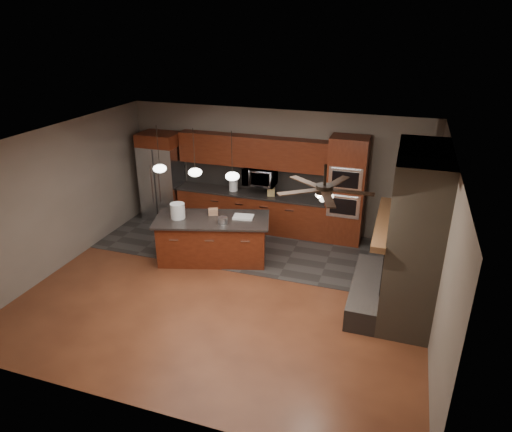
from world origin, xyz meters
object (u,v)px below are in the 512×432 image
at_px(cardboard_box, 213,212).
at_px(counter_bucket, 233,186).
at_px(oven_tower, 346,191).
at_px(white_bucket, 178,211).
at_px(refrigerator, 162,177).
at_px(kitchen_island, 213,239).
at_px(microwave, 260,176).
at_px(paint_tray, 243,217).
at_px(counter_box, 271,192).
at_px(paint_can, 223,220).

xyz_separation_m(cardboard_box, counter_bucket, (-0.14, 1.52, 0.03)).
distance_m(oven_tower, white_bucket, 3.62).
xyz_separation_m(refrigerator, kitchen_island, (2.03, -1.65, -0.61)).
relative_size(kitchen_island, white_bucket, 7.99).
distance_m(microwave, paint_tray, 1.59).
bearing_deg(cardboard_box, counter_box, 36.55).
relative_size(oven_tower, paint_tray, 5.95).
distance_m(refrigerator, counter_bucket, 1.83).
xyz_separation_m(paint_tray, cardboard_box, (-0.65, -0.03, 0.04)).
height_order(paint_tray, counter_bucket, counter_bucket).
bearing_deg(microwave, paint_tray, -84.67).
distance_m(paint_can, counter_box, 1.88).
bearing_deg(paint_tray, counter_bucket, 108.64).
relative_size(cardboard_box, counter_box, 1.04).
height_order(paint_tray, cardboard_box, cardboard_box).
height_order(microwave, counter_bucket, microwave).
height_order(cardboard_box, counter_bucket, counter_bucket).
xyz_separation_m(oven_tower, kitchen_island, (-2.42, -1.72, -0.73)).
xyz_separation_m(paint_can, cardboard_box, (-0.35, 0.35, -0.00)).
bearing_deg(counter_box, microwave, 149.27).
bearing_deg(paint_can, kitchen_island, 154.14).
relative_size(oven_tower, white_bucket, 7.64).
relative_size(microwave, counter_box, 3.95).
bearing_deg(microwave, counter_bucket, -175.53).
bearing_deg(refrigerator, kitchen_island, -39.10).
xyz_separation_m(refrigerator, counter_bucket, (1.83, 0.08, -0.06)).
bearing_deg(oven_tower, refrigerator, -179.05).
height_order(oven_tower, cardboard_box, oven_tower).
bearing_deg(paint_tray, counter_box, 74.73).
bearing_deg(white_bucket, kitchen_island, 15.66).
relative_size(kitchen_island, paint_tray, 6.22).
height_order(white_bucket, paint_can, white_bucket).
relative_size(microwave, white_bucket, 2.35).
height_order(kitchen_island, white_bucket, white_bucket).
xyz_separation_m(refrigerator, paint_can, (2.32, -1.79, -0.09)).
bearing_deg(white_bucket, cardboard_box, 33.12).
height_order(microwave, kitchen_island, microwave).
bearing_deg(counter_box, counter_bucket, 164.64).
height_order(refrigerator, white_bucket, refrigerator).
height_order(microwave, cardboard_box, microwave).
bearing_deg(paint_can, counter_box, 76.12).
height_order(paint_can, cardboard_box, paint_can).
bearing_deg(counter_bucket, paint_tray, -62.29).
bearing_deg(refrigerator, counter_bucket, 2.54).
relative_size(cardboard_box, counter_bucket, 0.83).
bearing_deg(microwave, cardboard_box, -107.74).
relative_size(refrigerator, white_bucket, 6.91).
bearing_deg(kitchen_island, refrigerator, 124.88).
relative_size(paint_can, counter_bucket, 0.82).
relative_size(oven_tower, paint_can, 12.45).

